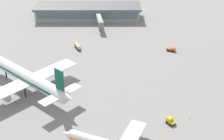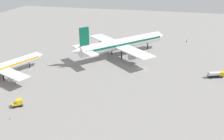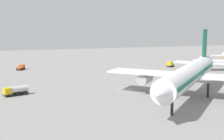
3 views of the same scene
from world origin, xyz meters
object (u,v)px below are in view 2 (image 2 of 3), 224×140
baggage_tug (18,103)px  fuel_truck (216,74)px  ground_crew_worker (187,41)px  airplane_at_gate (122,44)px  safety_cone_near_gate (10,118)px  airplane_taxiing (3,67)px

baggage_tug → fuel_truck: bearing=-6.6°
baggage_tug → ground_crew_worker: bearing=20.3°
airplane_at_gate → fuel_truck: 44.87m
baggage_tug → safety_cone_near_gate: 7.52m
airplane_taxiing → baggage_tug: bearing=-112.7°
airplane_at_gate → fuel_truck: size_ratio=6.84×
airplane_taxiing → safety_cone_near_gate: bearing=-119.2°
fuel_truck → airplane_taxiing: bearing=172.4°
ground_crew_worker → safety_cone_near_gate: 106.73m
ground_crew_worker → safety_cone_near_gate: bearing=43.4°
airplane_taxiing → ground_crew_worker: 98.77m
airplane_taxiing → fuel_truck: airplane_taxiing is taller
airplane_at_gate → ground_crew_worker: airplane_at_gate is taller
fuel_truck → safety_cone_near_gate: (-45.25, 62.02, -1.09)m
airplane_taxiing → fuel_truck: (19.62, -81.81, -2.88)m
airplane_at_gate → ground_crew_worker: (31.48, -31.85, -5.28)m
baggage_tug → fuel_truck: (38.03, -63.91, 0.23)m
airplane_taxiing → baggage_tug: size_ratio=9.75×
safety_cone_near_gate → baggage_tug: bearing=14.6°
baggage_tug → ground_crew_worker: (85.79, -54.22, -0.31)m
airplane_taxiing → safety_cone_near_gate: airplane_taxiing is taller
baggage_tug → fuel_truck: fuel_truck is taller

